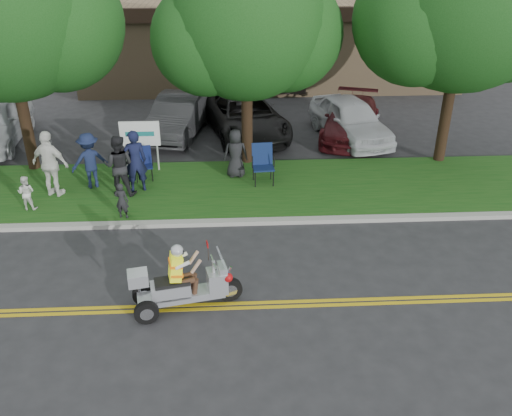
{
  "coord_description": "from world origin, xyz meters",
  "views": [
    {
      "loc": [
        -0.08,
        -9.72,
        7.19
      ],
      "look_at": [
        0.52,
        2.0,
        1.03
      ],
      "focal_mm": 38.0,
      "sensor_mm": 36.0,
      "label": 1
    }
  ],
  "objects_px": {
    "parked_car_far_right": "(350,119)",
    "lawn_chair_a": "(143,161)",
    "trike_scooter": "(181,286)",
    "spectator_adult_left": "(135,161)",
    "spectator_adult_right": "(51,164)",
    "parked_car_left": "(179,115)",
    "parked_car_right": "(351,120)",
    "lawn_chair_b": "(263,161)",
    "parked_car_mid": "(245,116)",
    "spectator_adult_mid": "(119,166)"
  },
  "relations": [
    {
      "from": "spectator_adult_left",
      "to": "spectator_adult_right",
      "type": "xyz_separation_m",
      "value": [
        -2.38,
        -0.18,
        0.04
      ]
    },
    {
      "from": "spectator_adult_left",
      "to": "parked_car_far_right",
      "type": "bearing_deg",
      "value": -167.23
    },
    {
      "from": "lawn_chair_b",
      "to": "spectator_adult_left",
      "type": "xyz_separation_m",
      "value": [
        -3.77,
        -0.45,
        0.27
      ]
    },
    {
      "from": "lawn_chair_b",
      "to": "parked_car_far_right",
      "type": "xyz_separation_m",
      "value": [
        3.5,
        3.87,
        -0.01
      ]
    },
    {
      "from": "lawn_chair_b",
      "to": "parked_car_right",
      "type": "xyz_separation_m",
      "value": [
        3.59,
        4.08,
        -0.11
      ]
    },
    {
      "from": "spectator_adult_left",
      "to": "lawn_chair_b",
      "type": "bearing_deg",
      "value": 168.93
    },
    {
      "from": "spectator_adult_mid",
      "to": "parked_car_mid",
      "type": "xyz_separation_m",
      "value": [
        3.82,
        5.18,
        -0.27
      ]
    },
    {
      "from": "lawn_chair_a",
      "to": "parked_car_right",
      "type": "xyz_separation_m",
      "value": [
        7.28,
        3.63,
        -0.0
      ]
    },
    {
      "from": "lawn_chair_a",
      "to": "spectator_adult_mid",
      "type": "distance_m",
      "value": 1.28
    },
    {
      "from": "spectator_adult_mid",
      "to": "parked_car_right",
      "type": "relative_size",
      "value": 0.39
    },
    {
      "from": "lawn_chair_b",
      "to": "parked_car_far_right",
      "type": "height_order",
      "value": "parked_car_far_right"
    },
    {
      "from": "spectator_adult_right",
      "to": "parked_car_far_right",
      "type": "distance_m",
      "value": 10.65
    },
    {
      "from": "lawn_chair_a",
      "to": "parked_car_far_right",
      "type": "xyz_separation_m",
      "value": [
        7.19,
        3.41,
        0.1
      ]
    },
    {
      "from": "parked_car_far_right",
      "to": "lawn_chair_a",
      "type": "bearing_deg",
      "value": -168.47
    },
    {
      "from": "lawn_chair_b",
      "to": "spectator_adult_left",
      "type": "distance_m",
      "value": 3.81
    },
    {
      "from": "parked_car_right",
      "to": "parked_car_far_right",
      "type": "height_order",
      "value": "parked_car_far_right"
    },
    {
      "from": "trike_scooter",
      "to": "spectator_adult_mid",
      "type": "bearing_deg",
      "value": 100.34
    },
    {
      "from": "lawn_chair_b",
      "to": "spectator_adult_right",
      "type": "xyz_separation_m",
      "value": [
        -6.15,
        -0.63,
        0.31
      ]
    },
    {
      "from": "spectator_adult_right",
      "to": "parked_car_left",
      "type": "height_order",
      "value": "spectator_adult_right"
    },
    {
      "from": "lawn_chair_a",
      "to": "lawn_chair_b",
      "type": "height_order",
      "value": "lawn_chair_b"
    },
    {
      "from": "parked_car_left",
      "to": "parked_car_mid",
      "type": "height_order",
      "value": "parked_car_left"
    },
    {
      "from": "parked_car_left",
      "to": "parked_car_right",
      "type": "xyz_separation_m",
      "value": [
        6.5,
        -0.62,
        -0.08
      ]
    },
    {
      "from": "spectator_adult_mid",
      "to": "parked_car_mid",
      "type": "relative_size",
      "value": 0.34
    },
    {
      "from": "trike_scooter",
      "to": "spectator_adult_left",
      "type": "height_order",
      "value": "spectator_adult_left"
    },
    {
      "from": "trike_scooter",
      "to": "lawn_chair_b",
      "type": "relative_size",
      "value": 1.95
    },
    {
      "from": "trike_scooter",
      "to": "spectator_adult_mid",
      "type": "height_order",
      "value": "spectator_adult_mid"
    },
    {
      "from": "lawn_chair_b",
      "to": "spectator_adult_mid",
      "type": "distance_m",
      "value": 4.27
    },
    {
      "from": "parked_car_right",
      "to": "parked_car_far_right",
      "type": "xyz_separation_m",
      "value": [
        -0.09,
        -0.22,
        0.1
      ]
    },
    {
      "from": "trike_scooter",
      "to": "spectator_adult_right",
      "type": "height_order",
      "value": "spectator_adult_right"
    },
    {
      "from": "parked_car_mid",
      "to": "parked_car_right",
      "type": "bearing_deg",
      "value": -19.23
    },
    {
      "from": "lawn_chair_b",
      "to": "lawn_chair_a",
      "type": "bearing_deg",
      "value": 169.12
    },
    {
      "from": "spectator_adult_right",
      "to": "parked_car_left",
      "type": "relative_size",
      "value": 0.43
    },
    {
      "from": "spectator_adult_mid",
      "to": "spectator_adult_right",
      "type": "height_order",
      "value": "spectator_adult_right"
    },
    {
      "from": "parked_car_left",
      "to": "parked_car_far_right",
      "type": "relative_size",
      "value": 1.0
    },
    {
      "from": "trike_scooter",
      "to": "parked_car_far_right",
      "type": "height_order",
      "value": "parked_car_far_right"
    },
    {
      "from": "lawn_chair_a",
      "to": "spectator_adult_right",
      "type": "bearing_deg",
      "value": -166.27
    },
    {
      "from": "lawn_chair_a",
      "to": "parked_car_mid",
      "type": "distance_m",
      "value": 5.23
    },
    {
      "from": "parked_car_mid",
      "to": "lawn_chair_b",
      "type": "bearing_deg",
      "value": -98.3
    },
    {
      "from": "spectator_adult_right",
      "to": "parked_car_mid",
      "type": "bearing_deg",
      "value": -118.45
    },
    {
      "from": "spectator_adult_right",
      "to": "parked_car_right",
      "type": "height_order",
      "value": "spectator_adult_right"
    },
    {
      "from": "lawn_chair_a",
      "to": "spectator_adult_left",
      "type": "distance_m",
      "value": 0.98
    },
    {
      "from": "lawn_chair_a",
      "to": "parked_car_mid",
      "type": "xyz_separation_m",
      "value": [
        3.31,
        4.05,
        0.07
      ]
    },
    {
      "from": "lawn_chair_b",
      "to": "spectator_adult_left",
      "type": "height_order",
      "value": "spectator_adult_left"
    },
    {
      "from": "parked_car_right",
      "to": "spectator_adult_right",
      "type": "bearing_deg",
      "value": -136.02
    },
    {
      "from": "trike_scooter",
      "to": "lawn_chair_a",
      "type": "height_order",
      "value": "trike_scooter"
    },
    {
      "from": "spectator_adult_right",
      "to": "parked_car_right",
      "type": "bearing_deg",
      "value": -134.31
    },
    {
      "from": "lawn_chair_a",
      "to": "parked_car_left",
      "type": "xyz_separation_m",
      "value": [
        0.78,
        4.25,
        0.07
      ]
    },
    {
      "from": "spectator_adult_left",
      "to": "parked_car_right",
      "type": "bearing_deg",
      "value": -166.28
    },
    {
      "from": "trike_scooter",
      "to": "parked_car_mid",
      "type": "xyz_separation_m",
      "value": [
        1.68,
        10.52,
        0.21
      ]
    },
    {
      "from": "spectator_adult_left",
      "to": "parked_car_left",
      "type": "distance_m",
      "value": 5.23
    }
  ]
}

